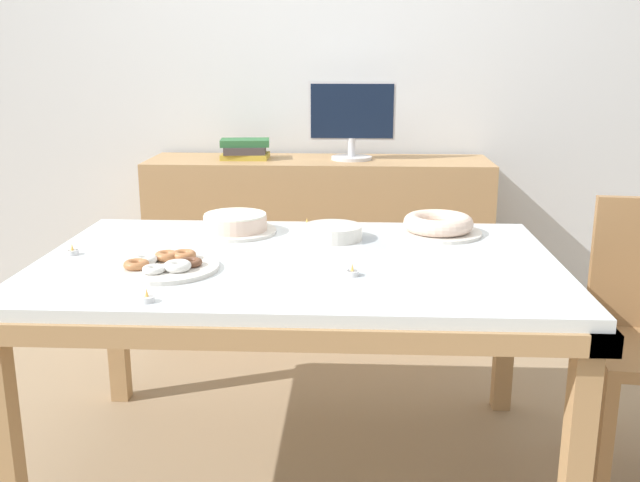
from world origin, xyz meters
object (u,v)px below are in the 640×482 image
object	(u,v)px
plate_stack	(333,232)
cake_chocolate_round	(235,224)
book_stack	(245,149)
pastry_platter	(165,265)
tealight_right_edge	(306,225)
tealight_near_front	(147,299)
computer_monitor	(352,121)
cake_golden_bundt	(438,225)
tealight_left_edge	(72,252)
tealight_near_cakes	(352,273)

from	to	relation	value
plate_stack	cake_chocolate_round	bearing A→B (deg)	168.61
plate_stack	book_stack	bearing A→B (deg)	114.21
pastry_platter	tealight_right_edge	bearing A→B (deg)	55.92
tealight_right_edge	tealight_near_front	xyz separation A→B (m)	(-0.36, -0.87, 0.00)
computer_monitor	plate_stack	distance (m)	1.09
cake_golden_bundt	tealight_left_edge	distance (m)	1.28
computer_monitor	cake_golden_bundt	world-z (taller)	computer_monitor
computer_monitor	tealight_near_cakes	xyz separation A→B (m)	(0.01, -1.48, -0.32)
tealight_right_edge	tealight_near_cakes	world-z (taller)	same
tealight_near_front	tealight_left_edge	bearing A→B (deg)	130.26
book_stack	tealight_near_cakes	size ratio (longest dim) A/B	6.34
tealight_near_cakes	pastry_platter	bearing A→B (deg)	176.58
cake_chocolate_round	tealight_right_edge	xyz separation A→B (m)	(0.25, 0.10, -0.02)
tealight_left_edge	book_stack	bearing A→B (deg)	73.70
cake_chocolate_round	tealight_near_cakes	size ratio (longest dim) A/B	7.57
pastry_platter	tealight_near_front	bearing A→B (deg)	-84.51
tealight_right_edge	cake_chocolate_round	bearing A→B (deg)	-158.22
book_stack	cake_chocolate_round	size ratio (longest dim) A/B	0.84
cake_golden_bundt	plate_stack	world-z (taller)	cake_golden_bundt
cake_chocolate_round	cake_golden_bundt	bearing A→B (deg)	1.42
pastry_platter	book_stack	bearing A→B (deg)	88.80
tealight_left_edge	computer_monitor	bearing A→B (deg)	54.99
computer_monitor	tealight_near_front	size ratio (longest dim) A/B	10.60
computer_monitor	book_stack	bearing A→B (deg)	179.85
computer_monitor	cake_chocolate_round	xyz separation A→B (m)	(-0.42, -0.97, -0.30)
plate_stack	tealight_right_edge	distance (m)	0.21
book_stack	tealight_left_edge	bearing A→B (deg)	-106.30
cake_golden_bundt	tealight_near_front	world-z (taller)	cake_golden_bundt
pastry_platter	tealight_near_cakes	distance (m)	0.57
cake_golden_bundt	tealight_near_front	xyz separation A→B (m)	(-0.85, -0.79, -0.02)
cake_golden_bundt	tealight_near_cakes	xyz separation A→B (m)	(-0.31, -0.53, -0.02)
cake_chocolate_round	tealight_left_edge	bearing A→B (deg)	-146.18
cake_golden_bundt	tealight_left_edge	bearing A→B (deg)	-164.37
cake_chocolate_round	tealight_left_edge	world-z (taller)	cake_chocolate_round
pastry_platter	tealight_near_front	world-z (taller)	pastry_platter
cake_chocolate_round	tealight_right_edge	world-z (taller)	cake_chocolate_round
cake_golden_bundt	pastry_platter	size ratio (longest dim) A/B	0.97
book_stack	cake_chocolate_round	xyz separation A→B (m)	(0.11, -0.97, -0.15)
pastry_platter	tealight_near_cakes	bearing A→B (deg)	-3.42
tealight_near_cakes	tealight_right_edge	bearing A→B (deg)	106.43
book_stack	tealight_right_edge	bearing A→B (deg)	-67.46
cake_golden_bundt	pastry_platter	world-z (taller)	cake_golden_bundt
plate_stack	tealight_right_edge	xyz separation A→B (m)	(-0.11, 0.17, -0.01)
computer_monitor	book_stack	distance (m)	0.55
tealight_near_cakes	cake_golden_bundt	bearing A→B (deg)	59.55
tealight_near_front	tealight_near_cakes	distance (m)	0.60
pastry_platter	plate_stack	size ratio (longest dim) A/B	1.56
pastry_platter	tealight_near_cakes	world-z (taller)	pastry_platter
plate_stack	pastry_platter	bearing A→B (deg)	-141.05
pastry_platter	plate_stack	world-z (taller)	plate_stack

